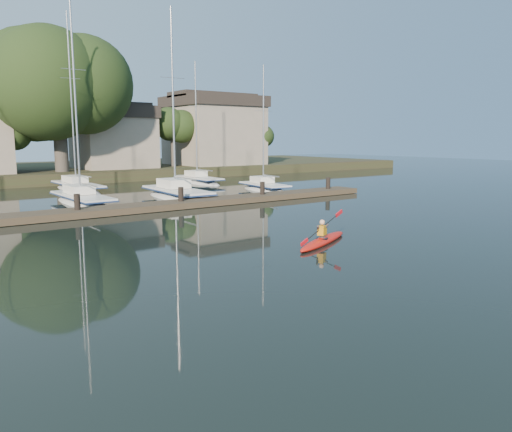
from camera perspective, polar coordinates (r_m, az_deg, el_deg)
ground at (r=16.62m, az=5.00°, el=-5.28°), size 160.00×160.00×0.00m
kayak at (r=19.58m, az=7.66°, el=-2.66°), size 4.05×2.24×1.34m
dock at (r=28.45m, az=-13.91°, el=0.87°), size 34.00×2.00×1.80m
sailboat_2 at (r=32.86m, az=-19.23°, el=1.03°), size 2.12×8.48×13.99m
sailboat_3 at (r=34.21m, az=-9.02°, el=1.66°), size 2.60×8.66×13.83m
sailboat_4 at (r=38.82m, az=0.96°, el=2.68°), size 2.65×6.45×10.64m
sailboat_6 at (r=41.43m, az=-19.71°, el=2.56°), size 2.17×9.23×14.59m
sailboat_7 at (r=45.46m, az=-6.61°, el=3.54°), size 2.04×7.39×11.88m
shore at (r=53.80m, az=-23.28°, el=7.34°), size 90.00×25.25×12.75m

